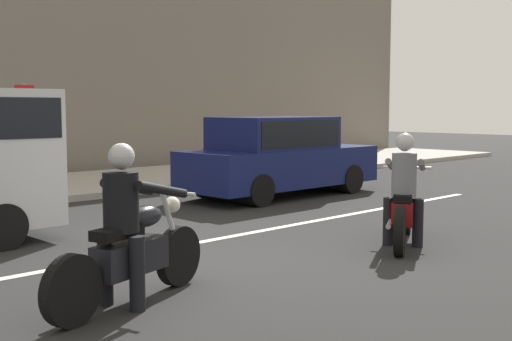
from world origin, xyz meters
TOP-DOWN VIEW (x-y plane):
  - ground_plane at (0.00, 0.00)m, footprint 80.00×80.00m
  - lane_marking_stripe at (-0.64, 0.90)m, footprint 18.00×0.14m
  - motorcycle_with_rider_black_leather at (-1.45, -0.91)m, footprint 2.15×0.86m
  - motorcycle_with_rider_gray at (2.89, -1.19)m, footprint 2.01×1.22m
  - parked_sedan_navy at (5.26, 3.51)m, footprint 4.65×1.82m
  - street_sign_post at (1.46, 7.53)m, footprint 0.44×0.08m

SIDE VIEW (x-z plane):
  - ground_plane at x=0.00m, z-range 0.00..0.00m
  - lane_marking_stripe at x=-0.64m, z-range 0.00..0.01m
  - motorcycle_with_rider_gray at x=2.89m, z-range -0.15..1.42m
  - motorcycle_with_rider_black_leather at x=-1.45m, z-range -0.15..1.44m
  - parked_sedan_navy at x=5.26m, z-range 0.02..1.74m
  - street_sign_post at x=1.46m, z-range 0.39..2.69m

